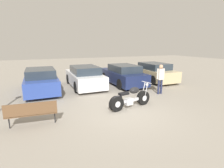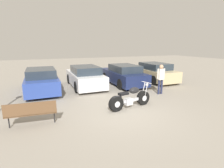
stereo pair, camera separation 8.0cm
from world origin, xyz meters
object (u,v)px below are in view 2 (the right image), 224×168
at_px(parked_car_white, 85,77).
at_px(park_bench, 31,111).
at_px(motorcycle, 130,99).
at_px(parked_car_navy, 123,75).
at_px(parked_car_blue, 42,80).
at_px(person_standing, 161,77).
at_px(parked_car_champagne, 153,72).

height_order(parked_car_white, park_bench, parked_car_white).
bearing_deg(park_bench, motorcycle, 4.16).
height_order(motorcycle, parked_car_navy, parked_car_navy).
xyz_separation_m(parked_car_blue, person_standing, (6.24, -3.27, 0.33)).
bearing_deg(parked_car_champagne, person_standing, -119.51).
bearing_deg(parked_car_blue, parked_car_white, 2.87).
distance_m(parked_car_blue, person_standing, 7.06).
bearing_deg(person_standing, parked_car_white, 136.15).
height_order(motorcycle, parked_car_champagne, parked_car_champagne).
distance_m(motorcycle, parked_car_white, 4.81).
height_order(parked_car_champagne, park_bench, parked_car_champagne).
bearing_deg(parked_car_navy, person_standing, -74.65).
distance_m(motorcycle, parked_car_blue, 5.82).
xyz_separation_m(motorcycle, parked_car_white, (-0.86, 4.73, 0.24)).
bearing_deg(motorcycle, parked_car_white, 100.32).
relative_size(motorcycle, person_standing, 1.30).
height_order(parked_car_navy, park_bench, parked_car_navy).
relative_size(parked_car_navy, person_standing, 2.60).
bearing_deg(motorcycle, parked_car_navy, 67.27).
distance_m(parked_car_white, person_standing, 4.92).
bearing_deg(motorcycle, parked_car_champagne, 45.41).
xyz_separation_m(motorcycle, parked_car_blue, (-3.56, 4.59, 0.24)).
bearing_deg(parked_car_navy, motorcycle, -112.73).
xyz_separation_m(parked_car_white, park_bench, (-3.15, -5.02, -0.13)).
bearing_deg(parked_car_white, parked_car_navy, -7.09).
height_order(park_bench, person_standing, person_standing).
bearing_deg(person_standing, park_bench, -166.44).
bearing_deg(motorcycle, parked_car_blue, 127.80).
xyz_separation_m(parked_car_white, person_standing, (3.54, -3.40, 0.33)).
relative_size(parked_car_blue, parked_car_champagne, 1.00).
distance_m(parked_car_champagne, person_standing, 3.79).
bearing_deg(parked_car_blue, person_standing, -27.63).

